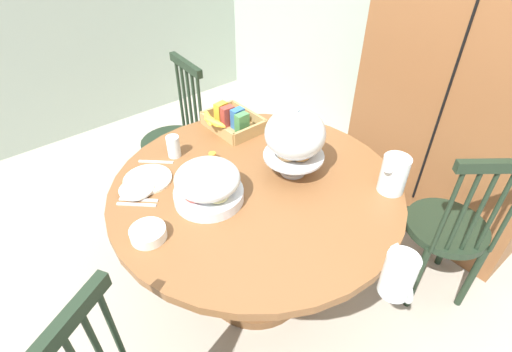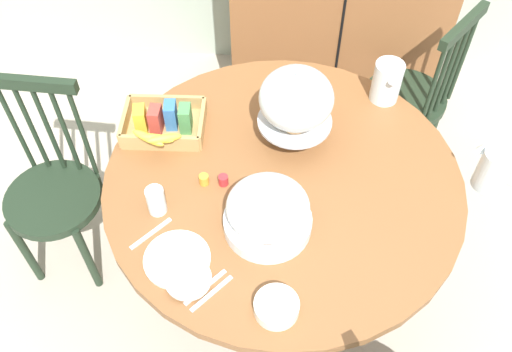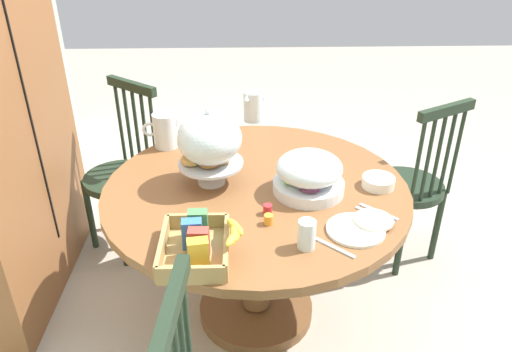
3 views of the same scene
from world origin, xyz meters
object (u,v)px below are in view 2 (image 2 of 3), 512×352
Objects in this scene: drinking_glass at (156,201)px; milk_pitcher at (386,83)px; windsor_chair_near_window at (409,100)px; china_plate_small at (188,279)px; dining_table at (281,207)px; windsor_chair_by_cabinet at (55,194)px; orange_juice_pitcher at (492,171)px; fruit_platter_covered at (268,212)px; pastry_stand_with_dome at (296,101)px; china_plate_large at (177,259)px; cereal_basket at (163,124)px; cereal_bowl at (276,307)px.

milk_pitcher is at bearing 35.47° from drinking_glass.
china_plate_small is at bearing -128.02° from windsor_chair_near_window.
windsor_chair_by_cabinet is (-0.95, 0.10, -0.10)m from dining_table.
fruit_platter_covered is at bearing -164.79° from orange_juice_pitcher.
china_plate_large is at bearing -124.45° from pastry_stand_with_dome.
windsor_chair_near_window is 1.22m from fruit_platter_covered.
dining_table is 4.17× the size of cereal_basket.
fruit_platter_covered is 0.34m from china_plate_small.
windsor_chair_near_window is at bearing 54.72° from milk_pitcher.
milk_pitcher is (0.41, 0.44, 0.27)m from dining_table.
fruit_platter_covered reaches higher than milk_pitcher.
drinking_glass reaches higher than cereal_bowl.
milk_pitcher is at bearing 33.18° from pastry_stand_with_dome.
windsor_chair_near_window is at bearing 48.68° from china_plate_large.
china_plate_small is at bearing -117.88° from pastry_stand_with_dome.
pastry_stand_with_dome is at bearing -146.82° from milk_pitcher.
cereal_basket reaches higher than drinking_glass.
milk_pitcher is 1.10m from china_plate_large.
cereal_bowl is at bearing -26.69° from china_plate_large.
drinking_glass is at bearing -27.22° from windsor_chair_by_cabinet.
windsor_chair_by_cabinet is at bearing -167.69° from cereal_basket.
china_plate_small is (0.66, -0.54, 0.30)m from windsor_chair_by_cabinet.
windsor_chair_near_window is 2.83× the size of pastry_stand_with_dome.
windsor_chair_by_cabinet reaches higher than drinking_glass.
windsor_chair_near_window is at bearing 63.18° from cereal_bowl.
pastry_stand_with_dome reaches higher than fruit_platter_covered.
pastry_stand_with_dome is 2.46× the size of cereal_bowl.
orange_juice_pitcher is 0.84× the size of milk_pitcher.
cereal_basket is (0.49, 0.11, 0.33)m from windsor_chair_by_cabinet.
china_plate_large is (-0.34, -0.36, 0.20)m from dining_table.
dining_table is 0.43m from pastry_stand_with_dome.
windsor_chair_by_cabinet is 0.68m from drinking_glass.
drinking_glass reaches higher than china_plate_small.
milk_pitcher is 1.43× the size of cereal_bowl.
pastry_stand_with_dome is 1.56× the size of china_plate_large.
cereal_bowl reaches higher than china_plate_small.
drinking_glass is (0.03, -0.37, 0.01)m from cereal_basket.
dining_table is at bearing -100.86° from pastry_stand_with_dome.
china_plate_large is 0.22m from drinking_glass.
china_plate_small is 0.29m from cereal_bowl.
dining_table is 0.53m from drinking_glass.
windsor_chair_by_cabinet is at bearing 160.41° from fruit_platter_covered.
windsor_chair_near_window is at bearing 40.43° from drinking_glass.
cereal_basket is (-0.41, 0.43, -0.04)m from fruit_platter_covered.
pastry_stand_with_dome reaches higher than orange_juice_pitcher.
windsor_chair_near_window is 1.25m from cereal_basket.
milk_pitcher is 1.33× the size of china_plate_small.
cereal_bowl is at bearing -116.82° from windsor_chair_near_window.
pastry_stand_with_dome is 0.61m from drinking_glass.
orange_juice_pitcher is at bearing 34.70° from cereal_bowl.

